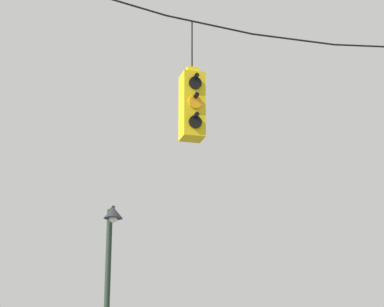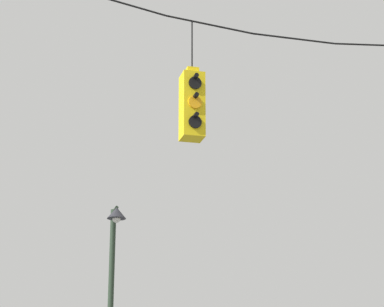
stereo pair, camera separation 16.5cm
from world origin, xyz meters
The scene contains 3 objects.
span_wire centered at (0.00, -0.38, 7.58)m, with size 10.15×0.03×0.80m.
traffic_light_over_intersection centered at (-1.75, -0.39, 5.97)m, with size 0.34×0.46×1.98m.
street_lamp centered at (-2.15, 4.52, 3.66)m, with size 0.40×0.69×5.45m.
Camera 1 is at (-4.64, -10.73, 1.78)m, focal length 70.00 mm.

